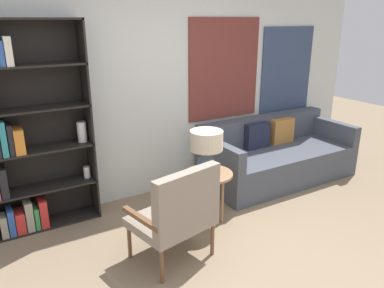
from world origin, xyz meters
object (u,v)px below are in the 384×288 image
side_table (208,179)px  couch (275,157)px  table_lamp (206,146)px  armchair (179,211)px  bookshelf (18,138)px

side_table → couch: bearing=20.9°
side_table → table_lamp: table_lamp is taller
table_lamp → couch: bearing=20.2°
armchair → table_lamp: size_ratio=2.01×
couch → table_lamp: 1.67m
armchair → side_table: size_ratio=1.58×
armchair → bookshelf: bearing=129.3°
table_lamp → armchair: bearing=-141.5°
bookshelf → table_lamp: (1.62, -0.84, -0.12)m
couch → side_table: couch is taller
armchair → table_lamp: 0.80m
armchair → couch: size_ratio=0.44×
bookshelf → couch: 3.18m
armchair → table_lamp: (0.56, 0.45, 0.36)m
bookshelf → couch: bookshelf is taller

